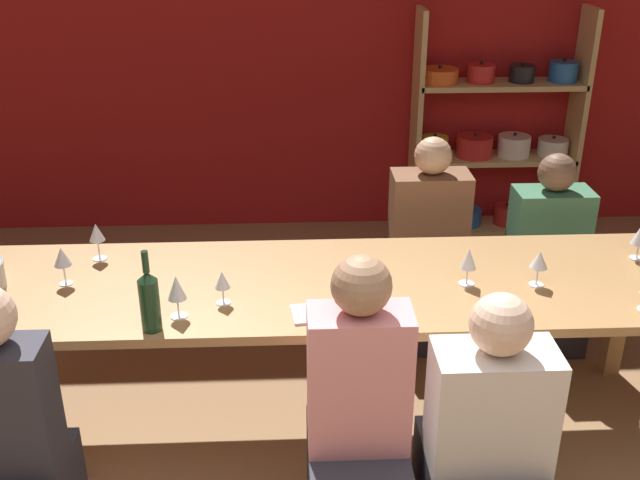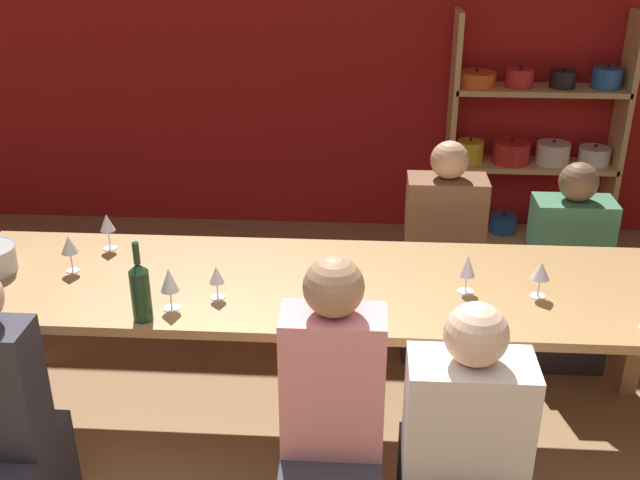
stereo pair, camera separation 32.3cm
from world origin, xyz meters
The scene contains 16 objects.
wall_back_red centered at (0.00, 3.83, 1.35)m, with size 8.80×0.06×2.70m.
shelf_unit centered at (1.16, 3.63, 0.66)m, with size 1.17×0.30×1.59m.
dining_table centered at (-0.17, 1.42, 0.68)m, with size 3.20×0.86×0.76m.
wine_bottle_green centered at (-0.83, 1.06, 0.89)m, with size 0.08×0.08×0.33m.
wine_glass_white_b centered at (-1.26, 1.45, 0.88)m, with size 0.08×0.08×0.17m.
wine_glass_white_c centered at (0.74, 1.35, 0.87)m, with size 0.08×0.08×0.16m.
wine_glass_white_d centered at (-0.57, 1.26, 0.86)m, with size 0.06×0.06×0.14m.
wine_glass_red_a centered at (-1.17, 1.69, 0.88)m, with size 0.07×0.07×0.17m.
wine_glass_empty_a centered at (-0.74, 1.16, 0.88)m, with size 0.08×0.08×0.18m.
wine_glass_white_e centered at (0.45, 1.37, 0.87)m, with size 0.07×0.07×0.17m.
cell_phone centered at (-0.26, 1.14, 0.76)m, with size 0.09×0.16×0.01m.
person_near_a centered at (-0.07, 0.71, 0.46)m, with size 0.35×0.44×1.22m.
person_far_a centered at (0.44, 2.20, 0.42)m, with size 0.41×0.51×1.15m.
person_near_b centered at (0.39, 0.68, 0.39)m, with size 0.42×0.53×1.09m.
person_far_b centered at (1.07, 2.14, 0.39)m, with size 0.40×0.50×1.07m.
person_near_c centered at (-1.29, 0.70, 0.44)m, with size 0.34×0.43×1.15m.
Camera 1 is at (-0.31, -1.41, 2.27)m, focal length 42.00 mm.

